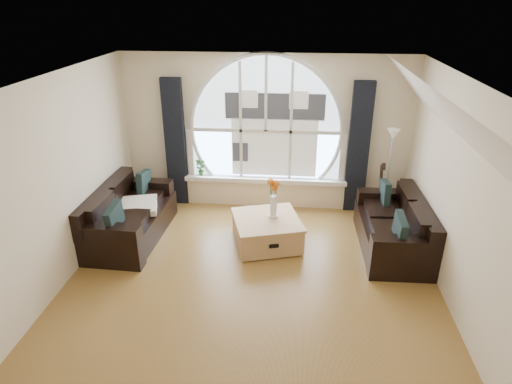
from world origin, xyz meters
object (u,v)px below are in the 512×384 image
floor_lamp (388,176)px  sofa_left (129,214)px  sofa_right (393,225)px  coffee_chest (267,230)px  guitar (379,190)px  vase_flowers (274,194)px  potted_plant (200,167)px

floor_lamp → sofa_left: bearing=-166.0°
sofa_right → coffee_chest: sofa_right is taller
floor_lamp → guitar: size_ratio=1.51×
vase_flowers → potted_plant: bearing=137.2°
potted_plant → floor_lamp: bearing=-5.8°
vase_flowers → sofa_right: bearing=-0.9°
guitar → potted_plant: 3.17m
guitar → potted_plant: guitar is taller
vase_flowers → guitar: bearing=29.0°
vase_flowers → potted_plant: vase_flowers is taller
sofa_left → floor_lamp: floor_lamp is taller
vase_flowers → sofa_left: bearing=-178.3°
coffee_chest → potted_plant: potted_plant is taller
coffee_chest → potted_plant: (-1.31, 1.38, 0.47)m
floor_lamp → vase_flowers: bearing=-152.5°
sofa_right → floor_lamp: 1.07m
sofa_left → vase_flowers: size_ratio=2.69×
sofa_right → guitar: (-0.06, 1.00, 0.13)m
guitar → potted_plant: bearing=166.2°
potted_plant → sofa_left: bearing=-122.3°
vase_flowers → guitar: 2.02m
sofa_right → coffee_chest: size_ratio=1.83×
sofa_left → potted_plant: size_ratio=5.84×
sofa_left → guitar: 4.14m
sofa_left → potted_plant: bearing=59.9°
sofa_left → potted_plant: 1.64m
coffee_chest → floor_lamp: floor_lamp is taller
sofa_left → guitar: guitar is taller
sofa_right → guitar: 1.01m
guitar → vase_flowers: bearing=-158.8°
sofa_right → potted_plant: bearing=156.4°
guitar → sofa_right: bearing=-94.1°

